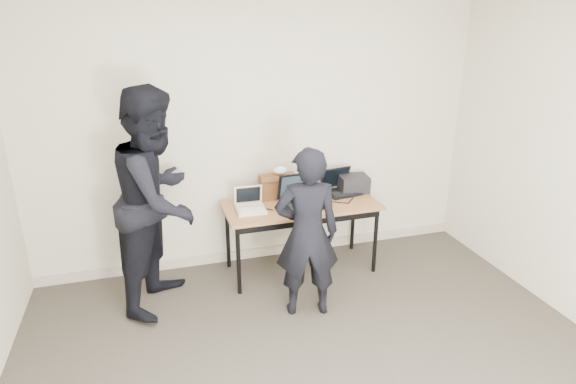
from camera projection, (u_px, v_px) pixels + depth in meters
name	position (u px, v px, depth m)	size (l,w,h in m)	color
room	(352.00, 222.00, 2.71)	(4.60, 4.60, 2.80)	#3C362D
desk	(302.00, 210.00, 4.69)	(1.51, 0.67, 0.72)	brown
laptop_beige	(250.00, 206.00, 4.50)	(0.27, 0.27, 0.22)	beige
laptop_center	(301.00, 198.00, 4.64)	(0.40, 0.39, 0.29)	black
laptop_right	(340.00, 187.00, 4.95)	(0.39, 0.38, 0.25)	black
leather_satchel	(277.00, 186.00, 4.78)	(0.37, 0.19, 0.25)	brown
tissue	(280.00, 170.00, 4.74)	(0.13, 0.10, 0.08)	white
equipment_box	(354.00, 184.00, 4.98)	(0.29, 0.24, 0.17)	black
power_brick	(285.00, 211.00, 4.45)	(0.08, 0.05, 0.03)	black
cables	(311.00, 202.00, 4.70)	(1.15, 0.41, 0.01)	black
person_typist	(307.00, 234.00, 3.99)	(0.54, 0.36, 1.49)	black
person_observer	(158.00, 200.00, 4.09)	(0.94, 0.73, 1.94)	black
baseboard	(263.00, 252.00, 5.18)	(4.50, 0.03, 0.10)	#ACA18F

